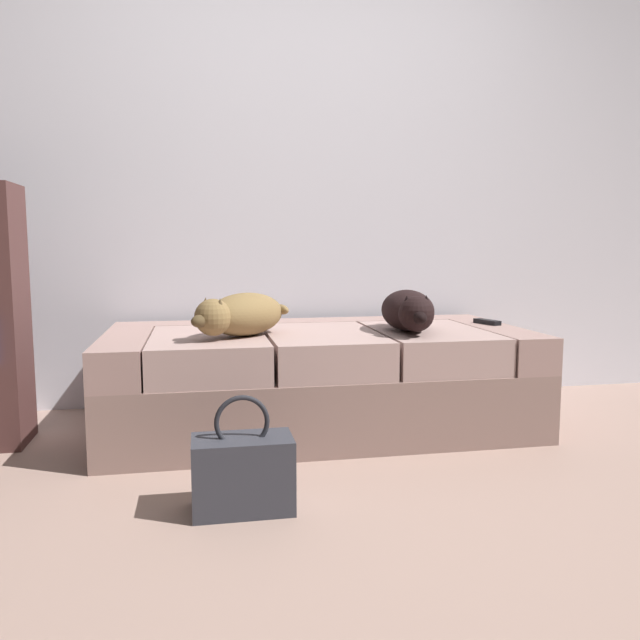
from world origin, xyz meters
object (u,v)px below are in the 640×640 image
object	(u,v)px
couch	(318,379)
dog_tan	(240,315)
handbag	(243,472)
tv_remote	(487,322)
dog_dark	(409,311)

from	to	relation	value
couch	dog_tan	xyz separation A→B (m)	(-0.37, -0.16, 0.33)
handbag	tv_remote	bearing A→B (deg)	35.86
dog_tan	tv_remote	xyz separation A→B (m)	(1.22, 0.20, -0.08)
couch	handbag	bearing A→B (deg)	-115.06
dog_tan	dog_dark	size ratio (longest dim) A/B	0.85
handbag	couch	bearing A→B (deg)	64.94
couch	dog_tan	world-z (taller)	dog_tan
couch	handbag	distance (m)	0.98
dog_dark	handbag	distance (m)	1.17
dog_tan	handbag	xyz separation A→B (m)	(-0.05, -0.72, -0.43)
dog_tan	handbag	distance (m)	0.84
dog_tan	tv_remote	world-z (taller)	dog_tan
dog_dark	tv_remote	xyz separation A→B (m)	(0.47, 0.19, -0.08)
handbag	dog_dark	bearing A→B (deg)	42.44
dog_dark	dog_tan	bearing A→B (deg)	-179.25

